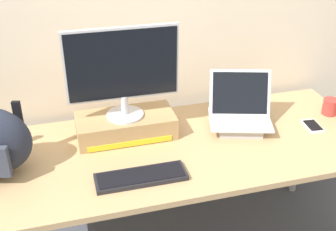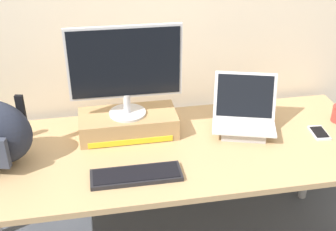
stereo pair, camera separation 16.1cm
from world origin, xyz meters
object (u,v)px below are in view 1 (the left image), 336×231
at_px(cell_phone, 313,126).
at_px(toner_box_yellow, 126,125).
at_px(open_laptop, 240,118).
at_px(coffee_mug, 331,107).
at_px(desktop_monitor, 123,70).
at_px(external_keyboard, 141,177).

bearing_deg(cell_phone, toner_box_yellow, 173.95).
height_order(open_laptop, cell_phone, open_laptop).
xyz_separation_m(toner_box_yellow, cell_phone, (0.97, -0.18, -0.05)).
distance_m(coffee_mug, cell_phone, 0.20).
height_order(open_laptop, coffee_mug, open_laptop).
distance_m(desktop_monitor, cell_phone, 1.05).
relative_size(external_keyboard, coffee_mug, 3.26).
xyz_separation_m(desktop_monitor, cell_phone, (0.97, -0.18, -0.36)).
height_order(desktop_monitor, open_laptop, desktop_monitor).
relative_size(toner_box_yellow, desktop_monitor, 0.90).
relative_size(coffee_mug, cell_phone, 0.88).
xyz_separation_m(toner_box_yellow, open_laptop, (0.59, -0.08, 0.00)).
bearing_deg(desktop_monitor, cell_phone, -9.43).
bearing_deg(open_laptop, external_keyboard, -136.95).
height_order(external_keyboard, coffee_mug, coffee_mug).
bearing_deg(toner_box_yellow, desktop_monitor, -91.67).
bearing_deg(external_keyboard, toner_box_yellow, 89.68).
relative_size(desktop_monitor, external_keyboard, 1.35).
bearing_deg(cell_phone, external_keyboard, -164.01).
xyz_separation_m(coffee_mug, cell_phone, (-0.17, -0.10, -0.04)).
bearing_deg(coffee_mug, external_keyboard, -165.36).
height_order(open_laptop, external_keyboard, open_laptop).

